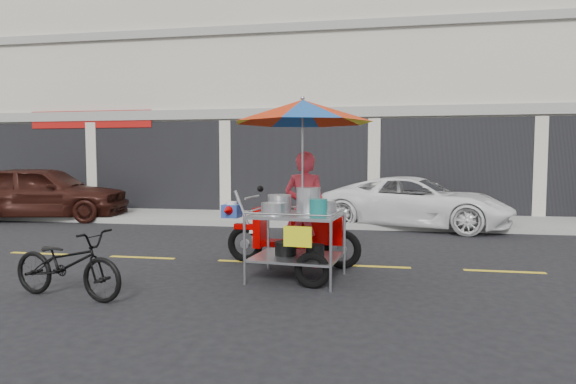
% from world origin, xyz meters
% --- Properties ---
extents(ground, '(90.00, 90.00, 0.00)m').
position_xyz_m(ground, '(0.00, 0.00, 0.00)').
color(ground, black).
extents(sidewalk, '(45.00, 3.00, 0.15)m').
position_xyz_m(sidewalk, '(0.00, 5.50, 0.07)').
color(sidewalk, gray).
rests_on(sidewalk, ground).
extents(shophouse_block, '(36.00, 8.11, 10.40)m').
position_xyz_m(shophouse_block, '(2.82, 10.59, 4.24)').
color(shophouse_block, beige).
rests_on(shophouse_block, ground).
extents(centerline, '(42.00, 0.10, 0.01)m').
position_xyz_m(centerline, '(0.00, 0.00, 0.00)').
color(centerline, gold).
rests_on(centerline, ground).
extents(maroon_sedan, '(4.84, 2.70, 1.56)m').
position_xyz_m(maroon_sedan, '(-9.25, 4.44, 0.78)').
color(maroon_sedan, black).
rests_on(maroon_sedan, ground).
extents(white_pickup, '(5.02, 3.30, 1.28)m').
position_xyz_m(white_pickup, '(1.06, 4.70, 0.64)').
color(white_pickup, white).
rests_on(white_pickup, ground).
extents(plant_short, '(0.66, 0.66, 1.06)m').
position_xyz_m(plant_short, '(-11.75, 5.92, 0.68)').
color(plant_short, '#124C17').
rests_on(plant_short, sidewalk).
extents(near_bicycle, '(1.73, 0.86, 0.87)m').
position_xyz_m(near_bicycle, '(-3.75, -2.44, 0.43)').
color(near_bicycle, black).
rests_on(near_bicycle, ground).
extents(food_vendor_rig, '(2.63, 2.32, 2.65)m').
position_xyz_m(food_vendor_rig, '(-1.07, -0.66, 1.66)').
color(food_vendor_rig, black).
rests_on(food_vendor_rig, ground).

